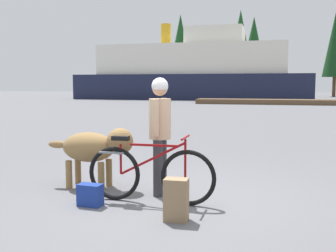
# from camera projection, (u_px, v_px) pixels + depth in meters

# --- Properties ---
(ground_plane) EXTENTS (160.00, 160.00, 0.00)m
(ground_plane) POSITION_uv_depth(u_px,v_px,m) (175.00, 201.00, 5.63)
(ground_plane) COLOR slate
(bicycle) EXTENTS (1.81, 0.44, 0.93)m
(bicycle) POSITION_uv_depth(u_px,v_px,m) (149.00, 174.00, 5.50)
(bicycle) COLOR black
(bicycle) RESTS_ON ground_plane
(person_cyclist) EXTENTS (0.32, 0.53, 1.71)m
(person_cyclist) POSITION_uv_depth(u_px,v_px,m) (160.00, 125.00, 5.86)
(person_cyclist) COLOR #333338
(person_cyclist) RESTS_ON ground_plane
(dog) EXTENTS (1.43, 0.55, 0.95)m
(dog) POSITION_uv_depth(u_px,v_px,m) (95.00, 147.00, 6.29)
(dog) COLOR olive
(dog) RESTS_ON ground_plane
(backpack) EXTENTS (0.29, 0.21, 0.51)m
(backpack) POSITION_uv_depth(u_px,v_px,m) (176.00, 200.00, 4.79)
(backpack) COLOR #8C7251
(backpack) RESTS_ON ground_plane
(handbag_pannier) EXTENTS (0.33, 0.21, 0.30)m
(handbag_pannier) POSITION_uv_depth(u_px,v_px,m) (90.00, 195.00, 5.38)
(handbag_pannier) COLOR navy
(handbag_pannier) RESTS_ON ground_plane
(dock_pier) EXTENTS (18.59, 2.35, 0.40)m
(dock_pier) POSITION_uv_depth(u_px,v_px,m) (313.00, 102.00, 32.20)
(dock_pier) COLOR brown
(dock_pier) RESTS_ON ground_plane
(ferry_boat) EXTENTS (25.03, 7.59, 8.27)m
(ferry_boat) POSITION_uv_depth(u_px,v_px,m) (193.00, 73.00, 44.39)
(ferry_boat) COLOR #191E38
(ferry_boat) RESTS_ON ground_plane
(pine_tree_far_left) EXTENTS (3.53, 3.53, 11.85)m
(pine_tree_far_left) POSITION_uv_depth(u_px,v_px,m) (180.00, 44.00, 59.55)
(pine_tree_far_left) COLOR #4C331E
(pine_tree_far_left) RESTS_ON ground_plane
(pine_tree_center) EXTENTS (3.69, 3.69, 12.02)m
(pine_tree_center) POSITION_uv_depth(u_px,v_px,m) (240.00, 43.00, 56.84)
(pine_tree_center) COLOR #4C331E
(pine_tree_center) RESTS_ON ground_plane
(pine_tree_far_right) EXTENTS (3.18, 3.18, 11.73)m
(pine_tree_far_right) POSITION_uv_depth(u_px,v_px,m) (336.00, 42.00, 52.32)
(pine_tree_far_right) COLOR #4C331E
(pine_tree_far_right) RESTS_ON ground_plane
(pine_tree_mid_back) EXTENTS (4.12, 4.12, 12.26)m
(pine_tree_mid_back) POSITION_uv_depth(u_px,v_px,m) (254.00, 47.00, 64.04)
(pine_tree_mid_back) COLOR #4C331E
(pine_tree_mid_back) RESTS_ON ground_plane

